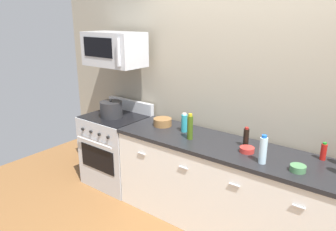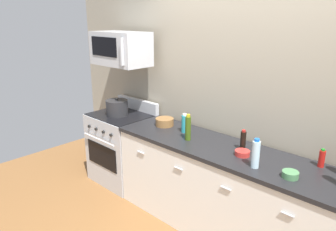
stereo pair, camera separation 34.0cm
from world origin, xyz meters
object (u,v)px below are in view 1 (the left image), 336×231
Objects in this scene: microwave at (114,49)px; bowl_red_small at (247,150)px; bottle_olive_oil at (190,127)px; bottle_hot_sauce_red at (324,152)px; bottle_water_clear at (263,150)px; bowl_green_glaze at (298,168)px; range_oven at (117,149)px; bottle_soy_sauce_dark at (246,137)px; bottle_dish_soap at (184,123)px; bowl_wooden_salad at (163,122)px; stockpot at (111,109)px.

microwave is 5.47× the size of bowl_red_small.
bottle_hot_sauce_red is (1.20, 0.30, -0.05)m from bottle_olive_oil.
bowl_green_glaze is at bearing 6.28° from bottle_water_clear.
range_oven is 2.33m from bowl_green_glaze.
bottle_olive_oil is at bearing -5.74° from microwave.
bottle_soy_sauce_dark is at bearing -167.86° from bottle_hot_sauce_red.
bottle_dish_soap is 0.32m from bowl_wooden_salad.
bottle_soy_sauce_dark is (1.73, 0.04, -0.74)m from microwave.
range_oven is at bearing 176.70° from bowl_green_glaze.
bottle_dish_soap is at bearing 7.00° from stockpot.
stockpot is at bearing -90.00° from range_oven.
bowl_green_glaze is at bearing -2.99° from bottle_olive_oil.
stockpot is at bearing 178.03° from bowl_green_glaze.
range_oven is at bearing -174.54° from bottle_hot_sauce_red.
microwave is 2.42m from bowl_green_glaze.
bottle_olive_oil is at bearing 177.01° from bowl_green_glaze.
microwave reaches higher than bowl_green_glaze.
bottle_water_clear is at bearing -135.38° from bottle_hot_sauce_red.
bottle_hot_sauce_red is at bearing 44.62° from bottle_water_clear.
range_oven is at bearing -173.38° from bowl_wooden_salad.
microwave is 1.88m from bottle_soy_sauce_dark.
bottle_olive_oil is at bearing -175.43° from bowl_red_small.
bowl_green_glaze is 0.46× the size of stockpot.
stockpot is at bearing 176.83° from bottle_water_clear.
bowl_green_glaze is at bearing -12.14° from bowl_red_small.
bowl_green_glaze is (2.28, -0.18, -0.80)m from microwave.
stockpot reaches higher than bowl_wooden_salad.
range_oven is 5.09× the size of bowl_wooden_salad.
microwave is (0.00, 0.04, 1.28)m from range_oven.
bottle_hot_sauce_red is at bearing 4.40° from microwave.
bowl_red_small is 0.65× the size of bowl_wooden_salad.
bowl_red_small is 1.09m from bowl_wooden_salad.
bowl_wooden_salad is (-0.31, 0.01, -0.05)m from bottle_dish_soap.
bottle_soy_sauce_dark is 0.95× the size of bowl_wooden_salad.
bottle_olive_oil is 1.10m from bowl_green_glaze.
bowl_red_small is at bearing 4.57° from bottle_olive_oil.
bottle_hot_sauce_red is at bearing 6.73° from stockpot.
bottle_dish_soap reaches higher than bowl_wooden_salad.
bottle_soy_sauce_dark reaches higher than range_oven.
bowl_green_glaze is (-0.11, -0.36, -0.05)m from bottle_hot_sauce_red.
range_oven is at bearing -175.98° from bottle_dish_soap.
bottle_olive_oil is at bearing -165.84° from bottle_hot_sauce_red.
bowl_red_small is (-0.60, -0.25, -0.05)m from bottle_hot_sauce_red.
bowl_wooden_salad is at bearing 3.01° from microwave.
bowl_green_glaze is (0.29, 0.03, -0.09)m from bottle_water_clear.
bottle_dish_soap is 0.71m from bottle_soy_sauce_dark.
bottle_dish_soap reaches higher than range_oven.
bottle_water_clear reaches higher than bottle_hot_sauce_red.
bottle_soy_sauce_dark is (0.54, 0.16, -0.03)m from bottle_olive_oil.
range_oven is at bearing 175.31° from bottle_water_clear.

